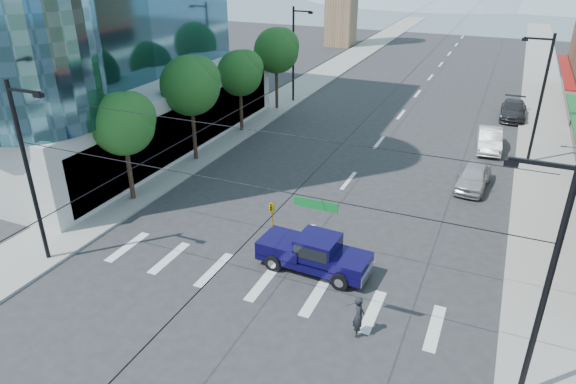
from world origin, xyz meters
name	(u,v)px	position (x,y,z in m)	size (l,w,h in m)	color
ground	(252,302)	(0.00, 0.00, 0.00)	(160.00, 160.00, 0.00)	#28282B
sidewalk_left	(317,78)	(-12.00, 40.00, 0.07)	(4.00, 120.00, 0.15)	gray
sidewalk_right	(543,101)	(12.00, 40.00, 0.07)	(4.00, 120.00, 0.15)	gray
tree_near	(125,122)	(-11.07, 6.10, 4.99)	(3.65, 3.64, 6.71)	black
tree_midnear	(192,84)	(-11.07, 13.10, 5.59)	(4.09, 4.09, 7.52)	black
tree_midfar	(242,72)	(-11.07, 20.10, 4.99)	(3.65, 3.64, 6.71)	black
tree_far	(278,49)	(-11.07, 27.10, 5.59)	(4.09, 4.09, 7.52)	black
signal_rig	(241,220)	(0.19, -1.00, 4.64)	(21.80, 0.20, 9.00)	black
lamp_pole_nw	(295,51)	(-10.67, 30.00, 4.94)	(2.00, 0.25, 9.00)	black
lamp_pole_ne	(540,95)	(10.67, 22.00, 4.94)	(2.00, 0.25, 9.00)	black
pickup_truck	(313,252)	(1.52, 3.46, 0.96)	(5.55, 2.35, 1.85)	#0C083C
pedestrian	(359,316)	(4.80, -0.10, 0.91)	(0.66, 0.44, 1.82)	black
parked_car_near	(474,177)	(7.60, 16.14, 0.76)	(1.80, 4.47, 1.52)	#B1B1B6
parked_car_mid	(489,140)	(8.02, 23.80, 0.79)	(1.67, 4.78, 1.58)	silver
parked_car_far	(513,110)	(9.40, 32.93, 0.77)	(2.15, 5.29, 1.54)	#2B2B2D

